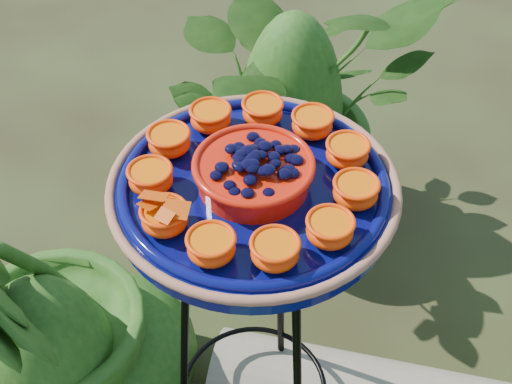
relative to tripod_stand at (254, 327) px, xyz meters
The scene contains 4 objects.
tripod_stand is the anchor object (origin of this frame).
feeder_dish 0.36m from the tripod_stand, 106.37° to the right, with size 0.51×0.51×0.10m.
shrub_back_left 0.81m from the tripod_stand, 121.28° to the left, with size 0.75×0.65×0.83m, color #1F4913.
shrub_front_left 0.43m from the tripod_stand, 148.12° to the right, with size 0.49×0.40×0.90m, color #1F4913.
Camera 1 is at (0.34, -0.57, 1.61)m, focal length 50.00 mm.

